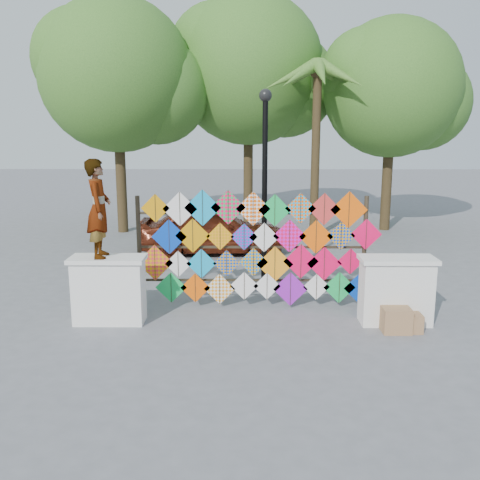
{
  "coord_description": "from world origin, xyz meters",
  "views": [
    {
      "loc": [
        -0.15,
        -9.84,
        3.6
      ],
      "look_at": [
        -0.24,
        0.6,
        1.44
      ],
      "focal_mm": 40.0,
      "sensor_mm": 36.0,
      "label": 1
    }
  ],
  "objects_px": {
    "kite_rack": "(257,249)",
    "sedan": "(212,229)",
    "lamppost": "(265,172)",
    "vendor_woman": "(99,209)"
  },
  "relations": [
    {
      "from": "kite_rack",
      "to": "sedan",
      "type": "distance_m",
      "value": 5.08
    },
    {
      "from": "sedan",
      "to": "lamppost",
      "type": "xyz_separation_m",
      "value": [
        1.39,
        -3.64,
        1.97
      ]
    },
    {
      "from": "kite_rack",
      "to": "lamppost",
      "type": "bearing_deg",
      "value": 81.43
    },
    {
      "from": "kite_rack",
      "to": "vendor_woman",
      "type": "height_order",
      "value": "vendor_woman"
    },
    {
      "from": "kite_rack",
      "to": "vendor_woman",
      "type": "distance_m",
      "value": 3.21
    },
    {
      "from": "sedan",
      "to": "lamppost",
      "type": "bearing_deg",
      "value": -161.54
    },
    {
      "from": "vendor_woman",
      "to": "sedan",
      "type": "distance_m",
      "value": 6.26
    },
    {
      "from": "lamppost",
      "to": "sedan",
      "type": "bearing_deg",
      "value": 110.97
    },
    {
      "from": "sedan",
      "to": "lamppost",
      "type": "height_order",
      "value": "lamppost"
    },
    {
      "from": "vendor_woman",
      "to": "lamppost",
      "type": "relative_size",
      "value": 0.41
    }
  ]
}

